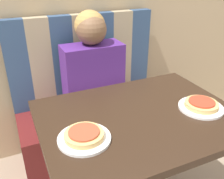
% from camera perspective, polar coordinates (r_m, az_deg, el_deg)
% --- Properties ---
extents(booth_seat, '(1.06, 0.46, 0.42)m').
position_cam_1_polar(booth_seat, '(1.93, -3.87, -9.90)').
color(booth_seat, '#5B1919').
rests_on(booth_seat, ground_plane).
extents(booth_backrest, '(1.06, 0.07, 0.64)m').
position_cam_1_polar(booth_backrest, '(1.85, -6.54, 6.96)').
color(booth_backrest, navy).
rests_on(booth_backrest, booth_seat).
extents(dining_table, '(0.91, 0.69, 0.74)m').
position_cam_1_polar(dining_table, '(1.22, 6.13, -9.98)').
color(dining_table, black).
rests_on(dining_table, ground_plane).
extents(person, '(0.40, 0.22, 0.69)m').
position_cam_1_polar(person, '(1.67, -4.49, 5.67)').
color(person, '#4C237A').
rests_on(person, booth_seat).
extents(plate_left, '(0.21, 0.21, 0.01)m').
position_cam_1_polar(plate_left, '(1.00, -6.35, -11.07)').
color(plate_left, white).
rests_on(plate_left, dining_table).
extents(plate_right, '(0.21, 0.21, 0.01)m').
position_cam_1_polar(plate_right, '(1.27, 19.63, -3.89)').
color(plate_right, white).
rests_on(plate_right, dining_table).
extents(pizza_left, '(0.16, 0.16, 0.03)m').
position_cam_1_polar(pizza_left, '(0.99, -6.40, -10.18)').
color(pizza_left, tan).
rests_on(pizza_left, plate_left).
extents(pizza_right, '(0.16, 0.16, 0.03)m').
position_cam_1_polar(pizza_right, '(1.26, 19.76, -3.12)').
color(pizza_right, tan).
rests_on(pizza_right, plate_right).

